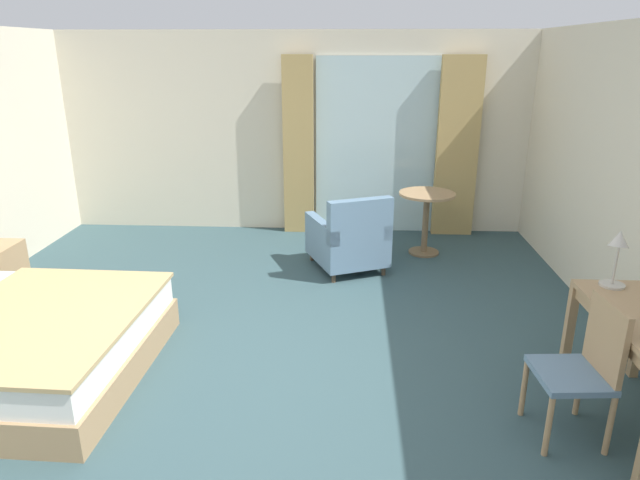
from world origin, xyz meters
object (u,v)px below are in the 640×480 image
desk_lamp (618,249)px  round_cafe_table (426,209)px  armchair_by_window (349,240)px  desk_chair (585,364)px

desk_lamp → round_cafe_table: size_ratio=0.62×
desk_lamp → armchair_by_window: desk_lamp is taller
armchair_by_window → round_cafe_table: (0.89, 0.56, 0.20)m
armchair_by_window → round_cafe_table: 1.07m
round_cafe_table → desk_lamp: bearing=-72.3°
desk_lamp → round_cafe_table: desk_lamp is taller
desk_chair → armchair_by_window: (-1.43, 2.70, -0.16)m
desk_lamp → armchair_by_window: bearing=128.9°
desk_lamp → armchair_by_window: (-1.76, 2.18, -0.71)m
desk_chair → armchair_by_window: desk_chair is taller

